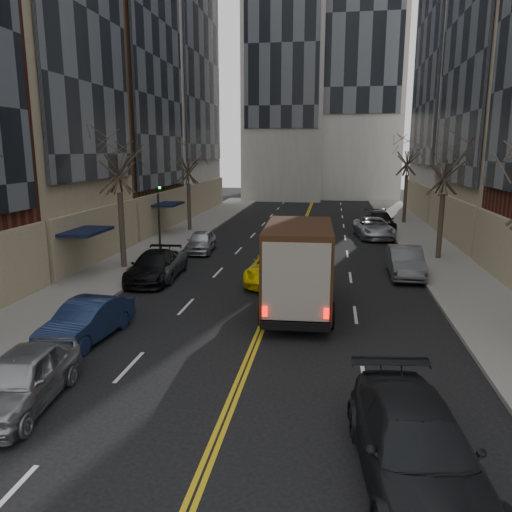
{
  "coord_description": "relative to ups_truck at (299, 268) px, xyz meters",
  "views": [
    {
      "loc": [
        2.42,
        -5.36,
        6.46
      ],
      "look_at": [
        -0.57,
        14.33,
        2.2
      ],
      "focal_mm": 35.0,
      "sensor_mm": 36.0,
      "label": 1
    }
  ],
  "objects": [
    {
      "name": "parked_rt_a",
      "position": [
        5.1,
        6.7,
        -1.08
      ],
      "size": [
        1.68,
        4.67,
        1.53
      ],
      "primitive_type": "imported",
      "rotation": [
        0.0,
        0.0,
        -0.01
      ],
      "color": "#505358",
      "rests_on": "ground"
    },
    {
      "name": "streetwall_left",
      "position": [
        -17.5,
        16.87,
        13.72
      ],
      "size": [
        14.0,
        49.5,
        36.0
      ],
      "color": "#562319",
      "rests_on": "ground"
    },
    {
      "name": "tree_lf_mid",
      "position": [
        -10.0,
        5.97,
        4.76
      ],
      "size": [
        3.2,
        3.2,
        8.91
      ],
      "color": "#382D23",
      "rests_on": "sidewalk_left"
    },
    {
      "name": "tree_lf_far",
      "position": [
        -10.0,
        18.97,
        4.18
      ],
      "size": [
        3.2,
        3.2,
        8.12
      ],
      "color": "#382D23",
      "rests_on": "sidewalk_left"
    },
    {
      "name": "observer_sedan",
      "position": [
        3.0,
        -10.31,
        -1.06
      ],
      "size": [
        2.72,
        5.6,
        1.57
      ],
      "rotation": [
        0.0,
        0.0,
        0.1
      ],
      "color": "black",
      "rests_on": "ground"
    },
    {
      "name": "traffic_signal",
      "position": [
        -8.59,
        7.97,
        0.98
      ],
      "size": [
        0.29,
        0.26,
        4.7
      ],
      "color": "black",
      "rests_on": "sidewalk_left"
    },
    {
      "name": "parked_lf_c",
      "position": [
        -7.5,
        4.42,
        -1.18
      ],
      "size": [
        2.49,
        4.91,
        1.33
      ],
      "primitive_type": "imported",
      "rotation": [
        0.0,
        0.0,
        0.06
      ],
      "color": "#494B50",
      "rests_on": "ground"
    },
    {
      "name": "sidewalk_left",
      "position": [
        -10.2,
        12.97,
        -1.77
      ],
      "size": [
        4.0,
        66.0,
        0.15
      ],
      "primitive_type": "cube",
      "color": "slate",
      "rests_on": "ground"
    },
    {
      "name": "parked_lf_d",
      "position": [
        -7.5,
        3.9,
        -1.12
      ],
      "size": [
        2.32,
        5.07,
        1.44
      ],
      "primitive_type": "imported",
      "rotation": [
        0.0,
        0.0,
        0.06
      ],
      "color": "black",
      "rests_on": "ground"
    },
    {
      "name": "sidewalk_right",
      "position": [
        7.8,
        12.97,
        -1.77
      ],
      "size": [
        4.0,
        66.0,
        0.15
      ],
      "primitive_type": "cube",
      "color": "slate",
      "rests_on": "ground"
    },
    {
      "name": "pedestrian",
      "position": [
        -0.13,
        0.75,
        -1.09
      ],
      "size": [
        0.42,
        0.58,
        1.5
      ],
      "primitive_type": "imported",
      "rotation": [
        0.0,
        0.0,
        1.68
      ],
      "color": "black",
      "rests_on": "ground"
    },
    {
      "name": "parked_lf_b",
      "position": [
        -6.99,
        -4.17,
        -1.15
      ],
      "size": [
        1.89,
        4.35,
        1.39
      ],
      "primitive_type": "imported",
      "rotation": [
        0.0,
        0.0,
        -0.1
      ],
      "color": "#131E3D",
      "rests_on": "ground"
    },
    {
      "name": "tree_rt_mid",
      "position": [
        7.6,
        10.97,
        4.33
      ],
      "size": [
        3.2,
        3.2,
        8.32
      ],
      "color": "#382D23",
      "rests_on": "sidewalk_right"
    },
    {
      "name": "ups_truck",
      "position": [
        0.0,
        0.0,
        0.0
      ],
      "size": [
        2.94,
        6.77,
        3.66
      ],
      "rotation": [
        0.0,
        0.0,
        0.04
      ],
      "color": "black",
      "rests_on": "ground"
    },
    {
      "name": "parked_lf_a",
      "position": [
        -6.46,
        -8.68,
        -1.1
      ],
      "size": [
        2.18,
        4.49,
        1.48
      ],
      "primitive_type": "imported",
      "rotation": [
        0.0,
        0.0,
        0.1
      ],
      "color": "#9B9DA2",
      "rests_on": "ground"
    },
    {
      "name": "parked_rt_b",
      "position": [
        4.39,
        18.23,
        -1.09
      ],
      "size": [
        3.08,
        5.64,
        1.5
      ],
      "primitive_type": "imported",
      "rotation": [
        0.0,
        0.0,
        0.11
      ],
      "color": "#B1B4B9",
      "rests_on": "ground"
    },
    {
      "name": "parked_lf_e",
      "position": [
        -6.99,
        11.15,
        -1.16
      ],
      "size": [
        1.94,
        4.12,
        1.36
      ],
      "primitive_type": "imported",
      "rotation": [
        0.0,
        0.0,
        0.08
      ],
      "color": "#B1B3BA",
      "rests_on": "ground"
    },
    {
      "name": "tree_rt_far",
      "position": [
        7.6,
        25.97,
        4.9
      ],
      "size": [
        3.2,
        3.2,
        9.11
      ],
      "color": "#382D23",
      "rests_on": "sidewalk_right"
    },
    {
      "name": "parked_rt_c",
      "position": [
        5.1,
        21.95,
        -1.08
      ],
      "size": [
        2.48,
        5.39,
        1.53
      ],
      "primitive_type": "imported",
      "rotation": [
        0.0,
        0.0,
        0.07
      ],
      "color": "black",
      "rests_on": "ground"
    },
    {
      "name": "taxi",
      "position": [
        -1.5,
        4.5,
        -1.13
      ],
      "size": [
        2.61,
        5.23,
        1.42
      ],
      "primitive_type": "imported",
      "rotation": [
        0.0,
        0.0,
        -0.05
      ],
      "color": "#FFE40A",
      "rests_on": "ground"
    }
  ]
}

